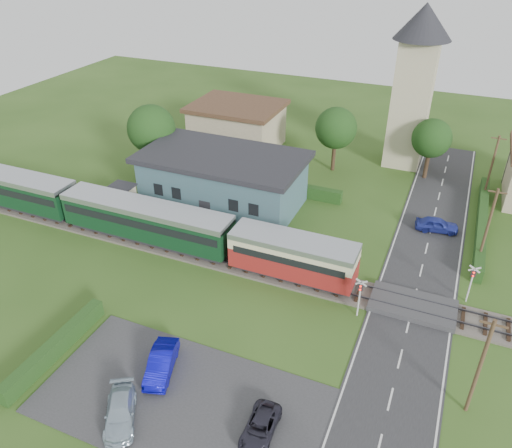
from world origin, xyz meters
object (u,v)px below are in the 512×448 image
at_px(house_west, 237,125).
at_px(car_park_blue, 161,363).
at_px(car_park_dark, 260,427).
at_px(pedestrian_far, 131,207).
at_px(equipment_hut, 122,198).
at_px(pedestrian_near, 274,239).
at_px(station_building, 223,179).
at_px(church_tower, 416,76).
at_px(crossing_signal_near, 360,292).
at_px(crossing_signal_far, 472,279).
at_px(train, 116,213).
at_px(car_park_silver, 120,412).
at_px(car_on_road, 437,225).

distance_m(house_west, car_park_blue, 37.28).
distance_m(car_park_dark, pedestrian_far, 26.67).
xyz_separation_m(equipment_hut, car_park_dark, (21.71, -17.42, -1.18)).
height_order(car_park_blue, pedestrian_near, pedestrian_near).
distance_m(station_building, house_west, 14.87).
relative_size(church_tower, pedestrian_far, 11.89).
xyz_separation_m(house_west, crossing_signal_near, (21.40, -25.41, -0.65)).
relative_size(station_building, car_park_blue, 3.89).
relative_size(station_building, crossing_signal_far, 4.88).
distance_m(church_tower, pedestrian_near, 25.74).
xyz_separation_m(station_building, pedestrian_near, (7.83, -6.01, -1.49)).
height_order(train, pedestrian_near, train).
bearing_deg(car_park_silver, church_tower, 46.79).
distance_m(house_west, crossing_signal_far, 35.26).
relative_size(equipment_hut, car_on_road, 0.67).
xyz_separation_m(house_west, car_park_blue, (11.23, -35.49, -2.03)).
relative_size(house_west, car_park_silver, 2.67).
xyz_separation_m(church_tower, car_park_silver, (-8.98, -42.50, -9.56)).
distance_m(train, car_park_dark, 24.55).
bearing_deg(car_park_blue, car_park_silver, -110.87).
height_order(train, church_tower, church_tower).
relative_size(house_west, crossing_signal_far, 3.30).
xyz_separation_m(train, car_park_dark, (19.95, -14.22, -1.61)).
distance_m(crossing_signal_far, car_park_dark, 19.39).
xyz_separation_m(equipment_hut, crossing_signal_far, (31.60, -0.81, 0.39)).
xyz_separation_m(crossing_signal_near, pedestrian_far, (-23.18, 5.25, -0.95)).
bearing_deg(pedestrian_far, pedestrian_near, -77.32).
bearing_deg(crossing_signal_near, pedestrian_far, 167.24).
distance_m(crossing_signal_far, car_on_road, 10.08).
distance_m(car_on_road, car_park_silver, 31.79).
relative_size(station_building, car_on_road, 4.19).
distance_m(church_tower, pedestrian_far, 33.05).
bearing_deg(car_on_road, car_park_silver, 143.69).
bearing_deg(house_west, station_building, -70.35).
xyz_separation_m(equipment_hut, train, (1.76, -3.20, 0.43)).
bearing_deg(car_park_blue, train, 117.12).
bearing_deg(pedestrian_near, pedestrian_far, 12.16).
xyz_separation_m(equipment_hut, crossing_signal_near, (24.40, -5.61, 0.39)).
xyz_separation_m(car_park_silver, pedestrian_far, (-12.80, 19.34, 0.52)).
bearing_deg(house_west, church_tower, 8.53).
distance_m(crossing_signal_far, car_park_silver, 25.85).
height_order(station_building, train, station_building).
distance_m(car_on_road, pedestrian_near, 15.40).
bearing_deg(train, station_building, 55.25).
bearing_deg(station_building, car_park_silver, -76.71).
relative_size(equipment_hut, car_park_blue, 0.62).
bearing_deg(car_on_road, church_tower, 11.54).
distance_m(crossing_signal_near, car_park_dark, 12.21).
height_order(station_building, pedestrian_near, station_building).
bearing_deg(car_on_road, crossing_signal_near, 154.89).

